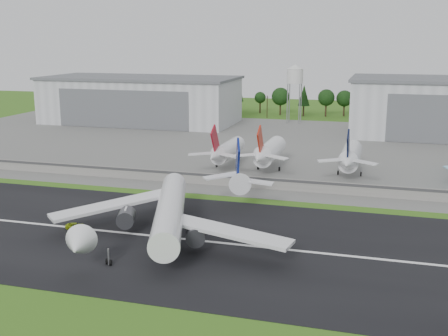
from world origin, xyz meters
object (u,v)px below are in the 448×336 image
(ground_vehicle, at_px, (76,226))
(parked_jet_red_b, at_px, (268,152))
(parked_jet_navy, at_px, (350,157))
(main_airliner, at_px, (169,217))
(parked_jet_red_a, at_px, (226,151))

(ground_vehicle, distance_m, parked_jet_red_b, 73.56)
(parked_jet_red_b, xyz_separation_m, parked_jet_navy, (25.66, -0.00, -0.03))
(main_airliner, bearing_deg, parked_jet_red_b, -114.98)
(parked_jet_red_a, height_order, parked_jet_red_b, parked_jet_red_b)
(ground_vehicle, bearing_deg, parked_jet_red_a, -27.44)
(main_airliner, relative_size, ground_vehicle, 12.90)
(main_airliner, relative_size, parked_jet_red_a, 1.84)
(parked_jet_red_a, bearing_deg, parked_jet_red_b, 0.24)
(parked_jet_red_a, distance_m, parked_jet_navy, 39.79)
(main_airliner, distance_m, parked_jet_navy, 74.73)
(ground_vehicle, xyz_separation_m, parked_jet_red_b, (29.97, 66.94, 5.63))
(ground_vehicle, bearing_deg, parked_jet_red_b, -38.24)
(main_airliner, xyz_separation_m, parked_jet_red_b, (7.41, 67.00, 1.46))
(parked_jet_red_a, bearing_deg, main_airliner, -84.27)
(ground_vehicle, distance_m, parked_jet_red_a, 68.93)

